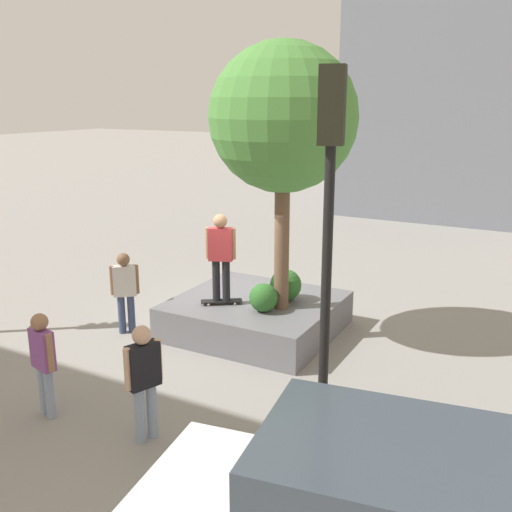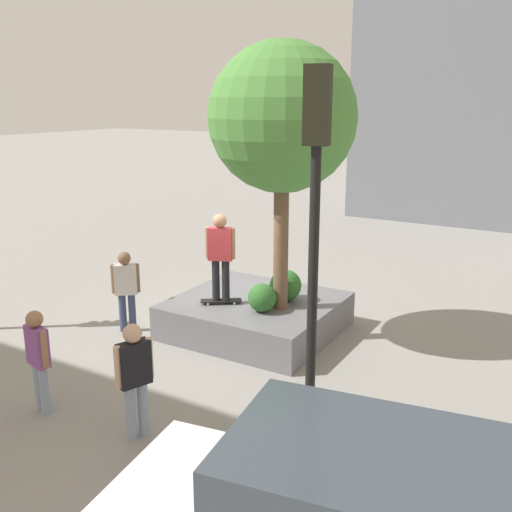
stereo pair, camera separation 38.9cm
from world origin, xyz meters
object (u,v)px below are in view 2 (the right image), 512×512
(planter_ledge, at_px, (256,315))
(bystander_watching, at_px, (38,354))
(skateboard, at_px, (221,301))
(plaza_tree, at_px, (282,119))
(passerby_with_bag, at_px, (135,373))
(skateboarder, at_px, (220,251))
(traffic_light_median, at_px, (315,212))
(pedestrian_crossing, at_px, (126,286))

(planter_ledge, bearing_deg, bystander_watching, 74.85)
(skateboard, xyz_separation_m, bystander_watching, (0.70, 3.77, 0.19))
(plaza_tree, bearing_deg, bystander_watching, 66.38)
(planter_ledge, height_order, passerby_with_bag, passerby_with_bag)
(skateboard, distance_m, skateboarder, 1.00)
(traffic_light_median, bearing_deg, skateboard, -42.20)
(plaza_tree, relative_size, traffic_light_median, 0.99)
(bystander_watching, bearing_deg, skateboard, -100.55)
(planter_ledge, bearing_deg, skateboard, 49.63)
(plaza_tree, bearing_deg, passerby_with_bag, 88.11)
(skateboard, distance_m, pedestrian_crossing, 1.94)
(skateboarder, height_order, bystander_watching, skateboarder)
(skateboarder, bearing_deg, skateboard, 97.13)
(planter_ledge, relative_size, plaza_tree, 0.63)
(plaza_tree, height_order, skateboarder, plaza_tree)
(skateboard, xyz_separation_m, passerby_with_bag, (-0.98, 3.57, 0.23))
(passerby_with_bag, bearing_deg, traffic_light_median, -167.11)
(bystander_watching, bearing_deg, skateboarder, -100.55)
(skateboard, height_order, bystander_watching, bystander_watching)
(skateboarder, relative_size, traffic_light_median, 0.35)
(skateboarder, relative_size, passerby_with_bag, 1.03)
(skateboard, height_order, pedestrian_crossing, pedestrian_crossing)
(passerby_with_bag, xyz_separation_m, pedestrian_crossing, (2.76, -2.83, -0.01))
(skateboard, bearing_deg, traffic_light_median, 137.80)
(plaza_tree, height_order, traffic_light_median, plaza_tree)
(planter_ledge, distance_m, skateboarder, 1.57)
(traffic_light_median, distance_m, pedestrian_crossing, 6.09)
(pedestrian_crossing, bearing_deg, bystander_watching, 109.51)
(pedestrian_crossing, bearing_deg, skateboard, -157.49)
(skateboard, bearing_deg, plaza_tree, -161.48)
(planter_ledge, distance_m, passerby_with_bag, 4.20)
(plaza_tree, relative_size, bystander_watching, 3.04)
(skateboard, distance_m, passerby_with_bag, 3.71)
(planter_ledge, xyz_separation_m, pedestrian_crossing, (2.25, 1.29, 0.62))
(planter_ledge, distance_m, traffic_light_median, 5.47)
(planter_ledge, height_order, traffic_light_median, traffic_light_median)
(planter_ledge, relative_size, skateboard, 3.96)
(skateboard, distance_m, traffic_light_median, 5.20)
(skateboarder, distance_m, bystander_watching, 3.92)
(planter_ledge, xyz_separation_m, bystander_watching, (1.17, 4.32, 0.59))
(passerby_with_bag, relative_size, pedestrian_crossing, 1.01)
(planter_ledge, distance_m, skateboard, 0.82)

